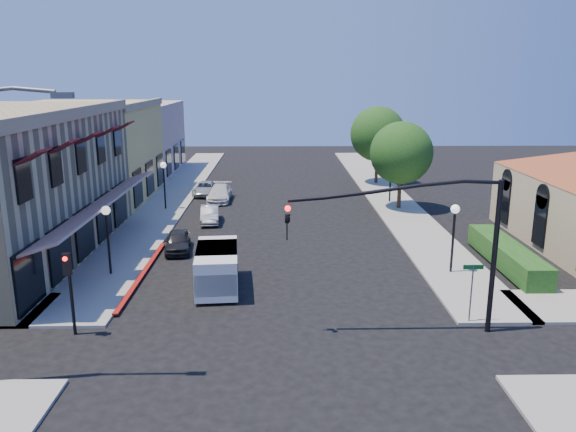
{
  "coord_description": "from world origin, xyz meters",
  "views": [
    {
      "loc": [
        -0.12,
        -18.49,
        9.72
      ],
      "look_at": [
        0.35,
        9.71,
        2.6
      ],
      "focal_mm": 35.0,
      "sensor_mm": 36.0,
      "label": 1
    }
  ],
  "objects_px": {
    "street_tree_b": "(378,134)",
    "street_name_sign": "(472,284)",
    "parked_car_a": "(178,241)",
    "white_van": "(217,266)",
    "lamppost_left_near": "(107,223)",
    "secondary_signal": "(69,279)",
    "parked_car_d": "(206,188)",
    "signal_mast_arm": "(440,231)",
    "lamppost_right_near": "(454,221)",
    "parked_car_c": "(220,193)",
    "parked_car_b": "(210,214)",
    "lamppost_right_far": "(391,168)",
    "lamppost_left_far": "(164,173)",
    "street_tree_a": "(401,153)"
  },
  "relations": [
    {
      "from": "lamppost_right_far",
      "to": "street_tree_b",
      "type": "bearing_deg",
      "value": 87.85
    },
    {
      "from": "lamppost_right_near",
      "to": "parked_car_b",
      "type": "height_order",
      "value": "lamppost_right_near"
    },
    {
      "from": "street_name_sign",
      "to": "lamppost_right_far",
      "type": "relative_size",
      "value": 0.7
    },
    {
      "from": "lamppost_left_far",
      "to": "parked_car_b",
      "type": "height_order",
      "value": "lamppost_left_far"
    },
    {
      "from": "secondary_signal",
      "to": "lamppost_right_far",
      "type": "xyz_separation_m",
      "value": [
        16.5,
        22.59,
        0.42
      ]
    },
    {
      "from": "lamppost_left_near",
      "to": "lamppost_left_far",
      "type": "relative_size",
      "value": 1.0
    },
    {
      "from": "street_tree_a",
      "to": "lamppost_right_near",
      "type": "distance_m",
      "value": 14.08
    },
    {
      "from": "secondary_signal",
      "to": "street_name_sign",
      "type": "height_order",
      "value": "secondary_signal"
    },
    {
      "from": "signal_mast_arm",
      "to": "parked_car_d",
      "type": "height_order",
      "value": "signal_mast_arm"
    },
    {
      "from": "lamppost_right_far",
      "to": "parked_car_a",
      "type": "xyz_separation_m",
      "value": [
        -14.35,
        -12.0,
        -2.16
      ]
    },
    {
      "from": "secondary_signal",
      "to": "parked_car_b",
      "type": "relative_size",
      "value": 0.98
    },
    {
      "from": "secondary_signal",
      "to": "parked_car_d",
      "type": "bearing_deg",
      "value": 86.03
    },
    {
      "from": "lamppost_left_near",
      "to": "parked_car_a",
      "type": "height_order",
      "value": "lamppost_left_near"
    },
    {
      "from": "street_tree_a",
      "to": "parked_car_d",
      "type": "xyz_separation_m",
      "value": [
        -15.0,
        5.36,
        -3.65
      ]
    },
    {
      "from": "street_tree_b",
      "to": "parked_car_a",
      "type": "distance_m",
      "value": 25.11
    },
    {
      "from": "street_tree_a",
      "to": "white_van",
      "type": "bearing_deg",
      "value": -126.76
    },
    {
      "from": "street_tree_b",
      "to": "street_name_sign",
      "type": "relative_size",
      "value": 2.81
    },
    {
      "from": "street_tree_a",
      "to": "parked_car_c",
      "type": "distance_m",
      "value": 14.38
    },
    {
      "from": "signal_mast_arm",
      "to": "parked_car_c",
      "type": "height_order",
      "value": "signal_mast_arm"
    },
    {
      "from": "street_tree_b",
      "to": "street_name_sign",
      "type": "bearing_deg",
      "value": -92.5
    },
    {
      "from": "street_tree_b",
      "to": "street_name_sign",
      "type": "distance_m",
      "value": 29.96
    },
    {
      "from": "parked_car_a",
      "to": "lamppost_right_near",
      "type": "bearing_deg",
      "value": -22.73
    },
    {
      "from": "lamppost_left_far",
      "to": "parked_car_c",
      "type": "distance_m",
      "value": 5.21
    },
    {
      "from": "street_name_sign",
      "to": "parked_car_a",
      "type": "relative_size",
      "value": 0.74
    },
    {
      "from": "street_tree_b",
      "to": "lamppost_right_near",
      "type": "height_order",
      "value": "street_tree_b"
    },
    {
      "from": "parked_car_b",
      "to": "lamppost_right_near",
      "type": "bearing_deg",
      "value": -43.79
    },
    {
      "from": "street_name_sign",
      "to": "lamppost_left_near",
      "type": "xyz_separation_m",
      "value": [
        -16.0,
        5.8,
        1.04
      ]
    },
    {
      "from": "white_van",
      "to": "parked_car_d",
      "type": "height_order",
      "value": "white_van"
    },
    {
      "from": "white_van",
      "to": "lamppost_right_far",
      "type": "bearing_deg",
      "value": 57.13
    },
    {
      "from": "lamppost_right_near",
      "to": "lamppost_right_far",
      "type": "distance_m",
      "value": 16.0
    },
    {
      "from": "street_tree_b",
      "to": "parked_car_b",
      "type": "bearing_deg",
      "value": -134.87
    },
    {
      "from": "street_name_sign",
      "to": "parked_car_d",
      "type": "distance_m",
      "value": 28.67
    },
    {
      "from": "lamppost_right_far",
      "to": "street_tree_a",
      "type": "bearing_deg",
      "value": -81.47
    },
    {
      "from": "lamppost_left_near",
      "to": "street_name_sign",
      "type": "bearing_deg",
      "value": -19.93
    },
    {
      "from": "lamppost_left_near",
      "to": "parked_car_d",
      "type": "xyz_separation_m",
      "value": [
        2.3,
        19.36,
        -2.19
      ]
    },
    {
      "from": "secondary_signal",
      "to": "lamppost_left_far",
      "type": "relative_size",
      "value": 0.93
    },
    {
      "from": "secondary_signal",
      "to": "parked_car_d",
      "type": "relative_size",
      "value": 0.85
    },
    {
      "from": "street_name_sign",
      "to": "parked_car_b",
      "type": "xyz_separation_m",
      "value": [
        -12.3,
        16.14,
        -1.14
      ]
    },
    {
      "from": "street_tree_b",
      "to": "parked_car_d",
      "type": "bearing_deg",
      "value": -162.82
    },
    {
      "from": "signal_mast_arm",
      "to": "secondary_signal",
      "type": "bearing_deg",
      "value": -179.63
    },
    {
      "from": "lamppost_left_far",
      "to": "secondary_signal",
      "type": "bearing_deg",
      "value": -88.61
    },
    {
      "from": "parked_car_a",
      "to": "white_van",
      "type": "bearing_deg",
      "value": -70.98
    },
    {
      "from": "street_name_sign",
      "to": "parked_car_c",
      "type": "xyz_separation_m",
      "value": [
        -12.3,
        22.8,
        -1.08
      ]
    },
    {
      "from": "street_tree_a",
      "to": "parked_car_c",
      "type": "bearing_deg",
      "value": 167.56
    },
    {
      "from": "lamppost_right_far",
      "to": "street_name_sign",
      "type": "bearing_deg",
      "value": -92.63
    },
    {
      "from": "lamppost_right_near",
      "to": "parked_car_c",
      "type": "bearing_deg",
      "value": 128.04
    },
    {
      "from": "parked_car_a",
      "to": "parked_car_c",
      "type": "relative_size",
      "value": 0.79
    },
    {
      "from": "lamppost_left_far",
      "to": "parked_car_b",
      "type": "distance_m",
      "value": 5.64
    },
    {
      "from": "lamppost_right_near",
      "to": "parked_car_b",
      "type": "distance_m",
      "value": 16.98
    },
    {
      "from": "lamppost_right_near",
      "to": "parked_car_b",
      "type": "bearing_deg",
      "value": 142.14
    }
  ]
}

